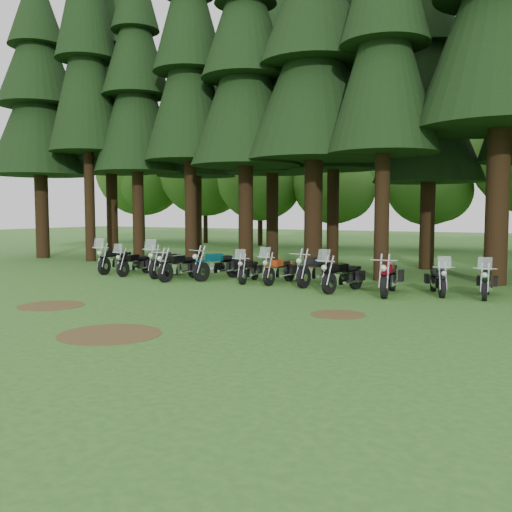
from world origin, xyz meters
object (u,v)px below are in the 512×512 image
at_px(motorcycle_5, 249,271).
at_px(motorcycle_10, 438,281).
at_px(motorcycle_4, 218,266).
at_px(motorcycle_3, 181,267).
at_px(motorcycle_11, 486,283).
at_px(motorcycle_0, 116,261).
at_px(motorcycle_8, 343,277).
at_px(motorcycle_9, 389,278).
at_px(motorcycle_7, 316,271).
at_px(motorcycle_1, 135,264).
at_px(motorcycle_6, 279,271).
at_px(motorcycle_2, 166,264).

distance_m(motorcycle_5, motorcycle_10, 6.75).
height_order(motorcycle_4, motorcycle_5, motorcycle_5).
relative_size(motorcycle_3, motorcycle_11, 1.12).
relative_size(motorcycle_0, motorcycle_10, 1.22).
height_order(motorcycle_0, motorcycle_10, motorcycle_0).
bearing_deg(motorcycle_5, motorcycle_8, -20.58).
bearing_deg(motorcycle_0, motorcycle_8, -12.32).
bearing_deg(motorcycle_4, motorcycle_11, 13.50).
relative_size(motorcycle_0, motorcycle_9, 0.99).
distance_m(motorcycle_4, motorcycle_7, 3.99).
bearing_deg(motorcycle_1, motorcycle_4, 7.13).
bearing_deg(motorcycle_11, motorcycle_0, 176.88).
bearing_deg(motorcycle_5, motorcycle_11, -9.39).
height_order(motorcycle_4, motorcycle_7, motorcycle_7).
xyz_separation_m(motorcycle_6, motorcycle_7, (1.40, 0.11, 0.05)).
height_order(motorcycle_0, motorcycle_5, motorcycle_0).
bearing_deg(motorcycle_6, motorcycle_0, -176.15).
bearing_deg(motorcycle_1, motorcycle_9, -0.71).
bearing_deg(motorcycle_5, motorcycle_1, 171.15).
relative_size(motorcycle_6, motorcycle_10, 1.10).
height_order(motorcycle_0, motorcycle_4, motorcycle_0).
distance_m(motorcycle_7, motorcycle_10, 4.21).
bearing_deg(motorcycle_2, motorcycle_10, -7.24).
relative_size(motorcycle_5, motorcycle_6, 0.93).
height_order(motorcycle_3, motorcycle_5, motorcycle_5).
bearing_deg(motorcycle_2, motorcycle_4, -2.56).
height_order(motorcycle_1, motorcycle_8, motorcycle_8).
height_order(motorcycle_5, motorcycle_8, motorcycle_8).
distance_m(motorcycle_9, motorcycle_11, 2.89).
bearing_deg(motorcycle_0, motorcycle_3, -19.11).
bearing_deg(motorcycle_6, motorcycle_5, -165.95).
bearing_deg(motorcycle_6, motorcycle_4, -176.38).
xyz_separation_m(motorcycle_2, motorcycle_3, (1.18, -0.64, -0.04)).
height_order(motorcycle_1, motorcycle_7, motorcycle_1).
xyz_separation_m(motorcycle_9, motorcycle_11, (2.77, 0.80, -0.07)).
height_order(motorcycle_4, motorcycle_10, motorcycle_10).
height_order(motorcycle_3, motorcycle_7, motorcycle_7).
bearing_deg(motorcycle_6, motorcycle_11, 2.58).
xyz_separation_m(motorcycle_6, motorcycle_10, (5.60, -0.12, -0.03)).
relative_size(motorcycle_10, motorcycle_11, 0.96).
xyz_separation_m(motorcycle_1, motorcycle_7, (7.78, 0.50, 0.06)).
height_order(motorcycle_4, motorcycle_9, motorcycle_9).
xyz_separation_m(motorcycle_8, motorcycle_10, (2.86, 0.78, -0.05)).
bearing_deg(motorcycle_0, motorcycle_10, -8.01).
bearing_deg(motorcycle_3, motorcycle_8, 5.99).
height_order(motorcycle_1, motorcycle_2, motorcycle_2).
relative_size(motorcycle_0, motorcycle_8, 1.07).
height_order(motorcycle_6, motorcycle_11, motorcycle_6).
distance_m(motorcycle_2, motorcycle_11, 11.94).
height_order(motorcycle_2, motorcycle_9, motorcycle_2).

